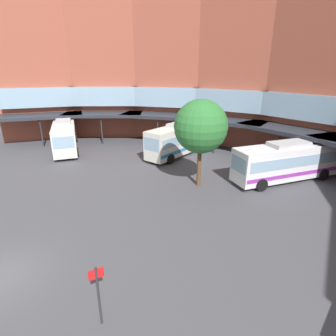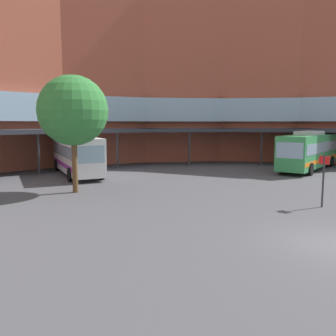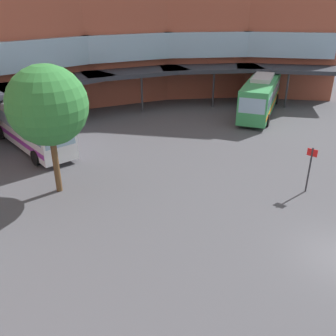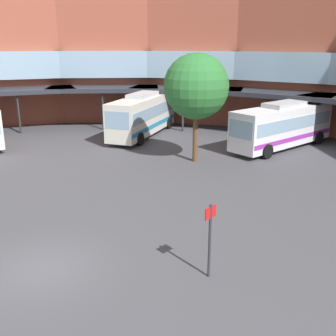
{
  "view_description": "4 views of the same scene",
  "coord_description": "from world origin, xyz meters",
  "px_view_note": "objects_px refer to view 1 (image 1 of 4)",
  "views": [
    {
      "loc": [
        13.84,
        -0.24,
        10.02
      ],
      "look_at": [
        -0.69,
        11.42,
        3.03
      ],
      "focal_mm": 29.01,
      "sensor_mm": 36.0,
      "label": 1
    },
    {
      "loc": [
        -13.56,
        -5.02,
        4.53
      ],
      "look_at": [
        1.34,
        10.4,
        1.83
      ],
      "focal_mm": 38.18,
      "sensor_mm": 36.0,
      "label": 2
    },
    {
      "loc": [
        -15.49,
        0.18,
        10.75
      ],
      "look_at": [
        1.46,
        10.1,
        1.53
      ],
      "focal_mm": 39.01,
      "sensor_mm": 36.0,
      "label": 3
    },
    {
      "loc": [
        11.22,
        -9.15,
        8.32
      ],
      "look_at": [
        0.79,
        7.83,
        2.06
      ],
      "focal_mm": 43.41,
      "sensor_mm": 36.0,
      "label": 4
    }
  ],
  "objects_px": {
    "bus_0": "(286,161)",
    "plaza_tree": "(201,127)",
    "bus_2": "(181,138)",
    "stop_sign_post": "(98,291)",
    "bus_3": "(65,135)"
  },
  "relations": [
    {
      "from": "stop_sign_post",
      "to": "bus_0",
      "type": "bearing_deg",
      "value": 99.41
    },
    {
      "from": "bus_0",
      "to": "bus_2",
      "type": "xyz_separation_m",
      "value": [
        -12.14,
        -2.1,
        0.08
      ]
    },
    {
      "from": "plaza_tree",
      "to": "bus_3",
      "type": "bearing_deg",
      "value": -164.05
    },
    {
      "from": "bus_2",
      "to": "bus_0",
      "type": "bearing_deg",
      "value": 87.71
    },
    {
      "from": "bus_0",
      "to": "bus_3",
      "type": "bearing_deg",
      "value": -42.87
    },
    {
      "from": "bus_0",
      "to": "bus_2",
      "type": "distance_m",
      "value": 12.32
    },
    {
      "from": "bus_0",
      "to": "bus_2",
      "type": "height_order",
      "value": "bus_2"
    },
    {
      "from": "bus_0",
      "to": "plaza_tree",
      "type": "xyz_separation_m",
      "value": [
        -4.17,
        -7.03,
        3.44
      ]
    },
    {
      "from": "plaza_tree",
      "to": "stop_sign_post",
      "type": "bearing_deg",
      "value": -60.13
    },
    {
      "from": "bus_2",
      "to": "plaza_tree",
      "type": "xyz_separation_m",
      "value": [
        7.98,
        -4.93,
        3.35
      ]
    },
    {
      "from": "bus_2",
      "to": "stop_sign_post",
      "type": "xyz_separation_m",
      "value": [
        15.47,
        -17.98,
        -0.23
      ]
    },
    {
      "from": "bus_0",
      "to": "plaza_tree",
      "type": "bearing_deg",
      "value": -12.02
    },
    {
      "from": "plaza_tree",
      "to": "bus_2",
      "type": "bearing_deg",
      "value": 148.27
    },
    {
      "from": "bus_2",
      "to": "plaza_tree",
      "type": "relative_size",
      "value": 1.43
    },
    {
      "from": "bus_2",
      "to": "stop_sign_post",
      "type": "relative_size",
      "value": 3.79
    }
  ]
}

